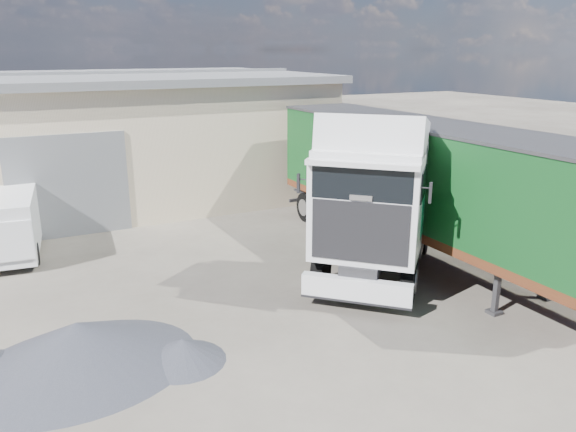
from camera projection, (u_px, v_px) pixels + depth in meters
name	position (u px, v px, depth m)	size (l,w,h in m)	color
ground	(228.00, 353.00, 12.16)	(120.00, 120.00, 0.00)	black
brick_boundary_wall	(449.00, 185.00, 21.89)	(0.35, 26.00, 2.50)	brown
tractor_unit	(374.00, 210.00, 15.64)	(6.88, 6.96, 4.84)	black
box_trailer	(420.00, 176.00, 17.21)	(2.96, 12.85, 4.26)	#2D2D30
panel_van	(3.00, 222.00, 17.88)	(2.53, 5.17, 2.04)	black
gravel_heap	(74.00, 347.00, 11.48)	(6.23, 5.59, 1.02)	black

